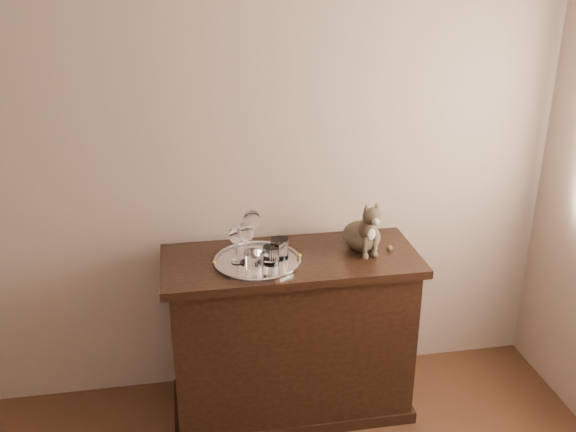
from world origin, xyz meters
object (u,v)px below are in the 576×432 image
object	(u,v)px
sideboard	(291,335)
tumbler_a	(271,255)
tumbler_c	(279,248)
wine_glass_c	(237,245)
wine_glass_d	(246,243)
wine_glass_b	(252,231)
tray	(257,262)
cat	(362,223)
tumbler_b	(254,262)

from	to	relation	value
sideboard	tumbler_a	distance (m)	0.49
sideboard	tumbler_c	bearing A→B (deg)	-168.18
wine_glass_c	wine_glass_d	bearing A→B (deg)	-15.38
tumbler_a	wine_glass_b	bearing A→B (deg)	116.31
tray	wine_glass_c	size ratio (longest dim) A/B	2.27
wine_glass_d	tumbler_a	distance (m)	0.13
wine_glass_c	cat	size ratio (longest dim) A/B	0.66
wine_glass_d	cat	world-z (taller)	cat
wine_glass_c	wine_glass_d	xyz separation A→B (m)	(0.04, -0.01, 0.01)
sideboard	tumbler_a	size ratio (longest dim) A/B	14.22
tumbler_c	cat	size ratio (longest dim) A/B	0.35
sideboard	tray	bearing A→B (deg)	-169.46
wine_glass_b	tray	bearing A→B (deg)	-84.28
sideboard	wine_glass_d	distance (m)	0.57
wine_glass_c	tumbler_a	world-z (taller)	wine_glass_c
wine_glass_d	tumbler_b	xyz separation A→B (m)	(0.02, -0.10, -0.05)
wine_glass_b	cat	bearing A→B (deg)	-4.15
cat	tumbler_b	bearing A→B (deg)	-171.33
tumbler_b	tumbler_c	xyz separation A→B (m)	(0.13, 0.12, 0.00)
tray	tumbler_b	xyz separation A→B (m)	(-0.03, -0.10, 0.05)
wine_glass_b	wine_glass_c	xyz separation A→B (m)	(-0.08, -0.09, -0.02)
wine_glass_d	tumbler_a	world-z (taller)	wine_glass_d
tumbler_a	tumbler_b	world-z (taller)	tumbler_b
cat	wine_glass_b	bearing A→B (deg)	167.42
tray	wine_glass_b	size ratio (longest dim) A/B	1.88
sideboard	tumbler_c	distance (m)	0.48
tumbler_a	cat	world-z (taller)	cat
wine_glass_b	cat	size ratio (longest dim) A/B	0.79
wine_glass_d	tumbler_c	world-z (taller)	wine_glass_d
wine_glass_d	wine_glass_b	bearing A→B (deg)	68.17
wine_glass_c	cat	world-z (taller)	cat
tumbler_b	sideboard	bearing A→B (deg)	34.78
sideboard	tumbler_b	distance (m)	0.53
tumbler_b	cat	bearing A→B (deg)	17.10
wine_glass_d	tumbler_b	world-z (taller)	wine_glass_d
wine_glass_d	cat	xyz separation A→B (m)	(0.56, 0.07, 0.03)
tumbler_c	tumbler_a	bearing A→B (deg)	-130.32
tumbler_a	cat	size ratio (longest dim) A/B	0.32
tumbler_a	tumbler_b	xyz separation A→B (m)	(-0.09, -0.06, 0.00)
tray	wine_glass_d	distance (m)	0.12
cat	tray	bearing A→B (deg)	178.66
tray	tumbler_c	size ratio (longest dim) A/B	4.25
tray	cat	bearing A→B (deg)	7.09
tray	tumbler_c	world-z (taller)	tumbler_c
sideboard	tray	world-z (taller)	tray
tumbler_b	tumbler_c	world-z (taller)	same
wine_glass_b	tumbler_c	xyz separation A→B (m)	(0.12, -0.08, -0.06)
tumbler_a	tumbler_b	distance (m)	0.11
wine_glass_b	tumbler_b	size ratio (longest dim) A/B	2.28
tray	wine_glass_c	xyz separation A→B (m)	(-0.09, 0.01, 0.09)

